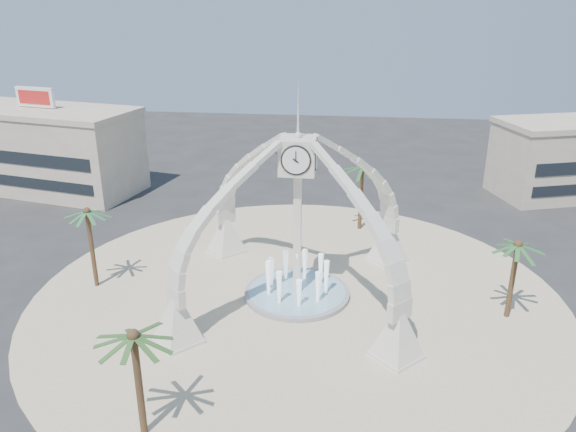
# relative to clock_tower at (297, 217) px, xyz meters

# --- Properties ---
(ground) EXTENTS (140.00, 140.00, 0.00)m
(ground) POSITION_rel_clock_tower_xyz_m (0.00, 0.00, -6.49)
(ground) COLOR #282828
(ground) RESTS_ON ground
(plaza) EXTENTS (40.00, 40.00, 0.06)m
(plaza) POSITION_rel_clock_tower_xyz_m (0.00, 0.00, -6.46)
(plaza) COLOR beige
(plaza) RESTS_ON ground
(clock_tower) EXTENTS (17.94, 17.94, 16.30)m
(clock_tower) POSITION_rel_clock_tower_xyz_m (0.00, 0.00, 0.00)
(clock_tower) COLOR silver
(clock_tower) RESTS_ON ground
(fountain) EXTENTS (8.00, 8.00, 3.62)m
(fountain) POSITION_rel_clock_tower_xyz_m (0.00, 0.00, -6.20)
(fountain) COLOR gray
(fountain) RESTS_ON ground
(building_nw) EXTENTS (23.75, 13.73, 11.90)m
(building_nw) POSITION_rel_clock_tower_xyz_m (-32.00, 22.00, -1.66)
(building_nw) COLOR beige
(building_nw) RESTS_ON ground
(palm_east) EXTENTS (5.13, 5.13, 6.39)m
(palm_east) POSITION_rel_clock_tower_xyz_m (15.16, -1.14, -0.93)
(palm_east) COLOR brown
(palm_east) RESTS_ON ground
(palm_west) EXTENTS (4.21, 4.21, 7.00)m
(palm_west) POSITION_rel_clock_tower_xyz_m (-15.84, -0.38, -0.29)
(palm_west) COLOR brown
(palm_west) RESTS_ON ground
(palm_north) EXTENTS (4.76, 4.76, 7.09)m
(palm_north) POSITION_rel_clock_tower_xyz_m (4.66, 13.93, -0.25)
(palm_north) COLOR brown
(palm_north) RESTS_ON ground
(palm_south) EXTENTS (4.12, 4.12, 6.75)m
(palm_south) POSITION_rel_clock_tower_xyz_m (-6.35, -15.39, -0.58)
(palm_south) COLOR brown
(palm_south) RESTS_ON ground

